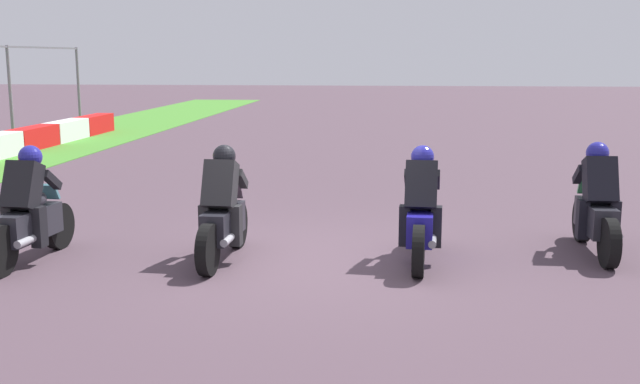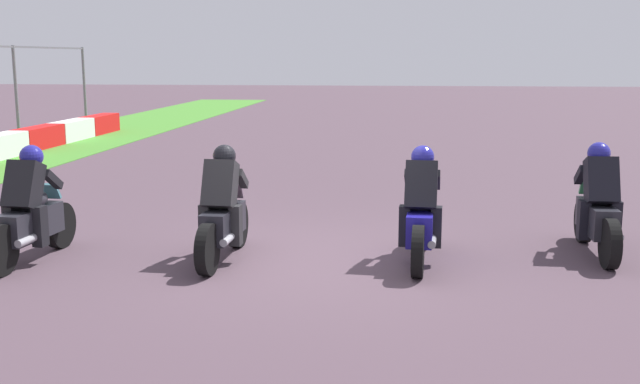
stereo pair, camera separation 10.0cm
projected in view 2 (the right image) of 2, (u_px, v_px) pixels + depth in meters
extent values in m
plane|color=#4E3B46|center=(313.00, 260.00, 9.80)|extent=(120.00, 120.00, 0.00)
cube|color=red|center=(39.00, 138.00, 21.57)|extent=(2.17, 0.60, 0.64)
cube|color=white|center=(72.00, 130.00, 23.73)|extent=(2.17, 0.60, 0.64)
cube|color=red|center=(100.00, 124.00, 25.89)|extent=(2.17, 0.60, 0.64)
cylinder|color=slate|center=(16.00, 95.00, 22.85)|extent=(0.10, 0.10, 2.97)
cylinder|color=slate|center=(84.00, 88.00, 27.71)|extent=(0.10, 0.10, 2.97)
cylinder|color=black|center=(584.00, 220.00, 10.73)|extent=(0.64, 0.14, 0.64)
cylinder|color=black|center=(610.00, 244.00, 9.36)|extent=(0.64, 0.14, 0.64)
cube|color=#25252C|center=(597.00, 218.00, 10.01)|extent=(1.10, 0.32, 0.40)
ellipsoid|color=#25252C|center=(596.00, 195.00, 10.05)|extent=(0.48, 0.30, 0.24)
cube|color=red|center=(607.00, 225.00, 9.51)|extent=(0.06, 0.16, 0.08)
cylinder|color=#A5A5AD|center=(616.00, 234.00, 9.67)|extent=(0.42, 0.10, 0.10)
cube|color=black|center=(601.00, 181.00, 9.82)|extent=(0.48, 0.40, 0.66)
sphere|color=navy|center=(599.00, 153.00, 9.97)|extent=(0.30, 0.30, 0.30)
cube|color=#3D8E57|center=(590.00, 187.00, 10.44)|extent=(0.15, 0.26, 0.23)
cube|color=black|center=(584.00, 220.00, 9.91)|extent=(0.18, 0.14, 0.52)
cube|color=black|center=(615.00, 220.00, 9.87)|extent=(0.18, 0.14, 0.52)
cube|color=black|center=(581.00, 175.00, 10.21)|extent=(0.39, 0.10, 0.31)
cube|color=black|center=(608.00, 175.00, 10.17)|extent=(0.39, 0.10, 0.31)
cylinder|color=black|center=(422.00, 226.00, 10.35)|extent=(0.65, 0.18, 0.64)
cylinder|color=black|center=(418.00, 251.00, 9.00)|extent=(0.65, 0.18, 0.64)
cube|color=#201B92|center=(421.00, 224.00, 9.64)|extent=(1.12, 0.39, 0.40)
ellipsoid|color=#201B92|center=(422.00, 200.00, 9.69)|extent=(0.50, 0.33, 0.24)
cube|color=red|center=(419.00, 232.00, 9.15)|extent=(0.07, 0.16, 0.08)
cylinder|color=#A5A5AD|center=(432.00, 241.00, 9.30)|extent=(0.43, 0.13, 0.10)
cube|color=black|center=(421.00, 186.00, 9.45)|extent=(0.51, 0.43, 0.66)
sphere|color=navy|center=(423.00, 157.00, 9.61)|extent=(0.32, 0.32, 0.30)
cube|color=gray|center=(423.00, 192.00, 10.07)|extent=(0.17, 0.27, 0.23)
cube|color=black|center=(405.00, 226.00, 9.56)|extent=(0.19, 0.15, 0.52)
cube|color=black|center=(436.00, 227.00, 9.49)|extent=(0.19, 0.15, 0.52)
cube|color=black|center=(409.00, 179.00, 9.85)|extent=(0.39, 0.12, 0.31)
cube|color=black|center=(436.00, 180.00, 9.79)|extent=(0.39, 0.12, 0.31)
cylinder|color=black|center=(238.00, 224.00, 10.45)|extent=(0.65, 0.17, 0.64)
cylinder|color=black|center=(207.00, 250.00, 9.09)|extent=(0.65, 0.17, 0.64)
cube|color=#222229|center=(223.00, 223.00, 9.73)|extent=(1.11, 0.37, 0.40)
ellipsoid|color=#222229|center=(225.00, 199.00, 9.78)|extent=(0.49, 0.32, 0.24)
cube|color=red|center=(212.00, 230.00, 9.23)|extent=(0.07, 0.16, 0.08)
cylinder|color=#A5A5AD|center=(228.00, 239.00, 9.39)|extent=(0.42, 0.12, 0.10)
cube|color=#252527|center=(220.00, 185.00, 9.54)|extent=(0.50, 0.42, 0.66)
sphere|color=black|center=(224.00, 156.00, 9.70)|extent=(0.31, 0.31, 0.30)
cube|color=#6A5565|center=(233.00, 190.00, 10.16)|extent=(0.17, 0.27, 0.23)
cube|color=#252527|center=(206.00, 224.00, 9.65)|extent=(0.19, 0.15, 0.52)
cube|color=#252527|center=(236.00, 225.00, 9.59)|extent=(0.19, 0.15, 0.52)
cube|color=#252527|center=(215.00, 178.00, 9.94)|extent=(0.39, 0.12, 0.31)
cube|color=#252527|center=(242.00, 179.00, 9.88)|extent=(0.39, 0.12, 0.31)
cylinder|color=black|center=(60.00, 225.00, 10.40)|extent=(0.65, 0.19, 0.64)
cube|color=#26262D|center=(31.00, 223.00, 9.69)|extent=(1.12, 0.40, 0.40)
ellipsoid|color=#26262D|center=(34.00, 199.00, 9.73)|extent=(0.50, 0.34, 0.24)
cube|color=red|center=(7.00, 231.00, 9.19)|extent=(0.07, 0.16, 0.08)
cylinder|color=#A5A5AD|center=(27.00, 240.00, 9.34)|extent=(0.43, 0.13, 0.10)
cube|color=black|center=(24.00, 185.00, 9.50)|extent=(0.51, 0.44, 0.66)
sphere|color=navy|center=(31.00, 157.00, 9.65)|extent=(0.32, 0.32, 0.30)
cube|color=teal|center=(50.00, 191.00, 10.11)|extent=(0.17, 0.27, 0.23)
cube|color=black|center=(11.00, 225.00, 9.61)|extent=(0.19, 0.15, 0.52)
cube|color=black|center=(40.00, 226.00, 9.53)|extent=(0.19, 0.15, 0.52)
cube|color=black|center=(28.00, 179.00, 9.89)|extent=(0.39, 0.13, 0.31)
cube|color=black|center=(52.00, 179.00, 9.83)|extent=(0.39, 0.13, 0.31)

